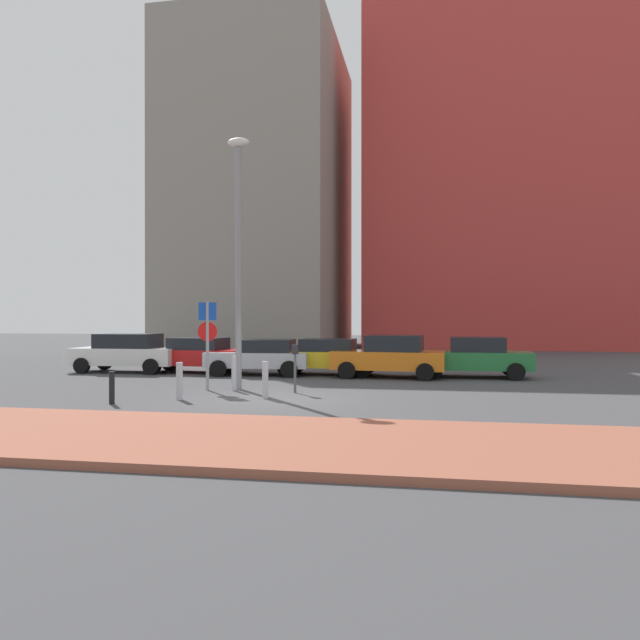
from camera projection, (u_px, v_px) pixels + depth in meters
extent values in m
plane|color=#424244|center=(276.00, 399.00, 16.55)|extent=(120.00, 120.00, 0.00)
cube|color=#93513D|center=(196.00, 438.00, 10.83)|extent=(40.00, 4.47, 0.14)
cube|color=white|center=(127.00, 356.00, 24.65)|extent=(4.40, 1.89, 0.69)
cube|color=black|center=(128.00, 341.00, 24.63)|extent=(2.41, 1.71, 0.58)
cylinder|color=black|center=(82.00, 366.00, 24.00)|extent=(0.64, 0.23, 0.64)
cylinder|color=black|center=(105.00, 362.00, 25.77)|extent=(0.64, 0.23, 0.64)
cylinder|color=black|center=(151.00, 367.00, 23.53)|extent=(0.64, 0.23, 0.64)
cylinder|color=black|center=(170.00, 363.00, 25.30)|extent=(0.64, 0.23, 0.64)
cube|color=red|center=(195.00, 357.00, 24.52)|extent=(4.20, 2.02, 0.64)
cube|color=black|center=(199.00, 343.00, 24.48)|extent=(2.23, 1.75, 0.48)
cylinder|color=black|center=(153.00, 366.00, 24.02)|extent=(0.65, 0.26, 0.64)
cylinder|color=black|center=(174.00, 362.00, 25.71)|extent=(0.65, 0.26, 0.64)
cylinder|color=black|center=(217.00, 367.00, 23.34)|extent=(0.65, 0.26, 0.64)
cylinder|color=black|center=(234.00, 364.00, 25.03)|extent=(0.65, 0.26, 0.64)
cube|color=#B7BABF|center=(259.00, 359.00, 23.42)|extent=(4.11, 2.09, 0.59)
cube|color=black|center=(267.00, 346.00, 23.38)|extent=(2.16, 1.82, 0.49)
cylinder|color=black|center=(218.00, 369.00, 22.67)|extent=(0.65, 0.26, 0.64)
cylinder|color=black|center=(231.00, 365.00, 24.50)|extent=(0.65, 0.26, 0.64)
cylinder|color=black|center=(289.00, 369.00, 22.35)|extent=(0.65, 0.26, 0.64)
cylinder|color=black|center=(297.00, 365.00, 24.18)|extent=(0.65, 0.26, 0.64)
cube|color=gold|center=(328.00, 359.00, 23.48)|extent=(4.40, 1.83, 0.62)
cube|color=black|center=(328.00, 345.00, 23.48)|extent=(2.09, 1.64, 0.48)
cylinder|color=black|center=(286.00, 368.00, 22.93)|extent=(0.64, 0.23, 0.64)
cylinder|color=black|center=(297.00, 364.00, 24.63)|extent=(0.64, 0.23, 0.64)
cylinder|color=black|center=(362.00, 369.00, 22.33)|extent=(0.64, 0.23, 0.64)
cylinder|color=black|center=(368.00, 366.00, 24.03)|extent=(0.64, 0.23, 0.64)
cube|color=orange|center=(389.00, 360.00, 22.43)|extent=(4.30, 2.11, 0.68)
cube|color=black|center=(395.00, 343.00, 22.37)|extent=(2.17, 1.81, 0.59)
cylinder|color=black|center=(347.00, 370.00, 21.91)|extent=(0.65, 0.26, 0.64)
cylinder|color=black|center=(356.00, 366.00, 23.66)|extent=(0.65, 0.26, 0.64)
cylinder|color=black|center=(425.00, 372.00, 21.20)|extent=(0.65, 0.26, 0.64)
cylinder|color=black|center=(429.00, 368.00, 22.95)|extent=(0.65, 0.26, 0.64)
cube|color=#237238|center=(473.00, 360.00, 22.44)|extent=(4.26, 1.83, 0.66)
cube|color=black|center=(477.00, 344.00, 22.41)|extent=(1.97, 1.67, 0.55)
cylinder|color=black|center=(434.00, 370.00, 21.83)|extent=(0.64, 0.23, 0.64)
cylinder|color=black|center=(434.00, 367.00, 23.60)|extent=(0.64, 0.23, 0.64)
cylinder|color=black|center=(516.00, 372.00, 21.29)|extent=(0.64, 0.23, 0.64)
cylinder|color=black|center=(510.00, 368.00, 23.05)|extent=(0.64, 0.23, 0.64)
cylinder|color=gray|center=(207.00, 346.00, 18.47)|extent=(0.10, 0.10, 2.76)
cube|color=#1447B7|center=(207.00, 311.00, 18.47)|extent=(0.55, 0.13, 0.55)
cylinder|color=red|center=(207.00, 332.00, 18.47)|extent=(0.60, 0.13, 0.60)
cylinder|color=#4C4C51|center=(295.00, 373.00, 17.86)|extent=(0.08, 0.08, 1.17)
cube|color=black|center=(295.00, 349.00, 17.85)|extent=(0.18, 0.14, 0.28)
cylinder|color=gray|center=(238.00, 268.00, 18.75)|extent=(0.20, 0.20, 7.63)
ellipsoid|color=silver|center=(238.00, 142.00, 18.74)|extent=(0.70, 0.36, 0.30)
cylinder|color=#B7B7BC|center=(179.00, 381.00, 16.35)|extent=(0.18, 0.18, 1.03)
cylinder|color=#B7B7BC|center=(265.00, 380.00, 16.64)|extent=(0.17, 0.17, 1.04)
cylinder|color=black|center=(112.00, 388.00, 15.53)|extent=(0.14, 0.14, 0.86)
cylinder|color=#B7B7BC|center=(234.00, 373.00, 18.41)|extent=(0.15, 0.15, 1.08)
cube|color=#BF3833|center=(498.00, 188.00, 46.29)|extent=(19.98, 12.17, 24.74)
cube|color=gray|center=(263.00, 197.00, 46.06)|extent=(11.85, 15.43, 23.14)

